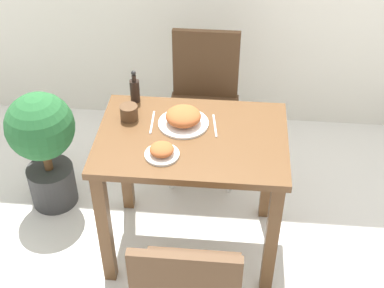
# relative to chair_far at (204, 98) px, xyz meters

# --- Properties ---
(ground_plane) EXTENTS (16.00, 16.00, 0.00)m
(ground_plane) POSITION_rel_chair_far_xyz_m (-0.01, -0.70, -0.51)
(ground_plane) COLOR silver
(dining_table) EXTENTS (0.91, 0.63, 0.76)m
(dining_table) POSITION_rel_chair_far_xyz_m (-0.01, -0.70, 0.10)
(dining_table) COLOR brown
(dining_table) RESTS_ON ground_plane
(chair_far) EXTENTS (0.42, 0.42, 0.90)m
(chair_far) POSITION_rel_chair_far_xyz_m (0.00, 0.00, 0.00)
(chair_far) COLOR #4C331E
(chair_far) RESTS_ON ground_plane
(food_plate) EXTENTS (0.25, 0.25, 0.09)m
(food_plate) POSITION_rel_chair_far_xyz_m (-0.06, -0.61, 0.29)
(food_plate) COLOR white
(food_plate) RESTS_ON dining_table
(side_plate) EXTENTS (0.16, 0.16, 0.06)m
(side_plate) POSITION_rel_chair_far_xyz_m (-0.13, -0.86, 0.28)
(side_plate) COLOR white
(side_plate) RESTS_ON dining_table
(drink_cup) EXTENTS (0.09, 0.09, 0.07)m
(drink_cup) POSITION_rel_chair_far_xyz_m (-0.33, -0.59, 0.29)
(drink_cup) COLOR #4C331E
(drink_cup) RESTS_ON dining_table
(sauce_bottle) EXTENTS (0.05, 0.05, 0.18)m
(sauce_bottle) POSITION_rel_chair_far_xyz_m (-0.33, -0.43, 0.32)
(sauce_bottle) COLOR black
(sauce_bottle) RESTS_ON dining_table
(fork_utensil) EXTENTS (0.02, 0.18, 0.00)m
(fork_utensil) POSITION_rel_chair_far_xyz_m (-0.21, -0.61, 0.25)
(fork_utensil) COLOR silver
(fork_utensil) RESTS_ON dining_table
(spoon_utensil) EXTENTS (0.03, 0.18, 0.00)m
(spoon_utensil) POSITION_rel_chair_far_xyz_m (0.09, -0.61, 0.25)
(spoon_utensil) COLOR silver
(spoon_utensil) RESTS_ON dining_table
(potted_plant_left) EXTENTS (0.38, 0.38, 0.75)m
(potted_plant_left) POSITION_rel_chair_far_xyz_m (-0.87, -0.43, -0.06)
(potted_plant_left) COLOR #333333
(potted_plant_left) RESTS_ON ground_plane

